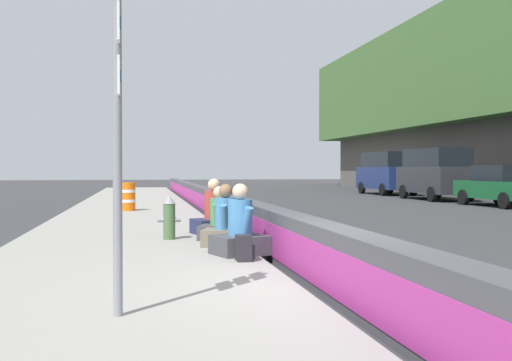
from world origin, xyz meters
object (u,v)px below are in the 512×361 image
object	(u,v)px
parked_car_fourth	(502,186)
seated_person_rear	(219,223)
fire_hydrant	(169,217)
seated_person_far	(214,217)
construction_barrel	(128,197)
seated_person_middle	(226,226)
parked_car_far	(387,172)
parked_car_midline	(435,173)
seated_person_foreground	(240,232)
route_sign_post	(118,99)
backpack	(244,248)

from	to	relation	value
parked_car_fourth	seated_person_rear	bearing A→B (deg)	128.99
fire_hydrant	seated_person_far	xyz separation A→B (m)	(0.87, -1.01, -0.07)
construction_barrel	seated_person_rear	bearing A→B (deg)	-167.52
seated_person_middle	parked_car_far	size ratio (longest dim) A/B	0.22
seated_person_middle	parked_car_midline	world-z (taller)	parked_car_midline
seated_person_foreground	seated_person_rear	size ratio (longest dim) A/B	1.10
fire_hydrant	seated_person_rear	world-z (taller)	seated_person_rear
seated_person_middle	construction_barrel	world-z (taller)	seated_person_middle
construction_barrel	parked_car_fourth	world-z (taller)	parked_car_fourth
seated_person_middle	seated_person_far	bearing A→B (deg)	-0.92
seated_person_middle	seated_person_far	size ratio (longest dim) A/B	0.95
parked_car_fourth	construction_barrel	bearing A→B (deg)	96.19
seated_person_foreground	seated_person_rear	xyz separation A→B (m)	(2.18, 0.07, -0.03)
parked_car_far	parked_car_fourth	bearing A→B (deg)	-179.82
fire_hydrant	parked_car_far	world-z (taller)	parked_car_far
route_sign_post	seated_person_foreground	world-z (taller)	route_sign_post
seated_person_far	parked_car_fourth	bearing A→B (deg)	-54.00
parked_car_far	fire_hydrant	bearing A→B (deg)	147.75
fire_hydrant	backpack	bearing A→B (deg)	-162.12
backpack	fire_hydrant	bearing A→B (deg)	17.88
seated_person_foreground	seated_person_middle	size ratio (longest dim) A/B	1.03
parked_car_midline	parked_car_fourth	bearing A→B (deg)	-178.15
parked_car_midline	seated_person_foreground	bearing A→B (deg)	144.89
route_sign_post	parked_car_midline	distance (m)	26.60
parked_car_fourth	parked_car_midline	xyz separation A→B (m)	(5.48, 0.18, 0.49)
backpack	construction_barrel	xyz separation A→B (m)	(11.83, 2.00, 0.28)
seated_person_foreground	parked_car_fourth	distance (m)	18.22
route_sign_post	seated_person_rear	xyz separation A→B (m)	(6.12, -1.76, -1.76)
seated_person_far	parked_car_far	size ratio (longest dim) A/B	0.24
route_sign_post	seated_person_middle	world-z (taller)	route_sign_post
seated_person_middle	seated_person_far	world-z (taller)	seated_person_far
seated_person_foreground	construction_barrel	size ratio (longest dim) A/B	1.24
route_sign_post	backpack	world-z (taller)	route_sign_post
parked_car_fourth	backpack	bearing A→B (deg)	135.89
seated_person_far	fire_hydrant	bearing A→B (deg)	130.71
seated_person_rear	fire_hydrant	bearing A→B (deg)	76.57
parked_car_midline	seated_person_far	bearing A→B (deg)	139.29
route_sign_post	parked_car_far	world-z (taller)	route_sign_post
fire_hydrant	parked_car_midline	bearing A→B (deg)	-41.25
backpack	construction_barrel	bearing A→B (deg)	9.60
route_sign_post	seated_person_rear	bearing A→B (deg)	-16.06
fire_hydrant	construction_barrel	distance (m)	8.77
parked_car_midline	parked_car_far	world-z (taller)	same
parked_car_fourth	parked_car_midline	size ratio (longest dim) A/B	0.89
seated_person_far	backpack	world-z (taller)	seated_person_far
parked_car_fourth	seated_person_far	bearing A→B (deg)	126.00
seated_person_far	parked_car_midline	world-z (taller)	parked_car_midline
seated_person_middle	parked_car_fourth	world-z (taller)	parked_car_fourth
seated_person_foreground	parked_car_midline	size ratio (longest dim) A/B	0.23
seated_person_foreground	parked_car_midline	world-z (taller)	parked_car_midline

